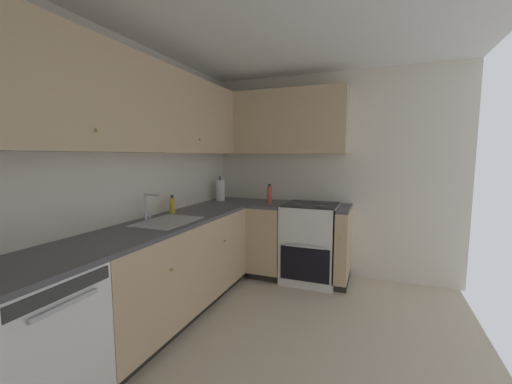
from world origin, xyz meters
The scene contains 16 objects.
ground_plane centered at (0.00, 0.00, -0.01)m, with size 4.08×2.92×0.02m, color beige.
wall_back centered at (0.00, 1.48, 1.23)m, with size 4.18×0.05×2.47m, color silver.
wall_right centered at (2.07, 0.00, 1.23)m, with size 0.05×3.02×2.47m, color silver.
dishwasher centered at (-0.85, 1.16, 0.44)m, with size 0.60×0.63×0.87m.
lower_cabinets_back centered at (0.45, 1.16, 0.44)m, with size 1.98×0.62×0.87m.
countertop_back centered at (0.45, 1.16, 0.89)m, with size 3.19×0.60×0.04m, color #4C4C51.
lower_cabinets_right centered at (1.74, 0.42, 0.44)m, with size 0.62×1.15×0.87m.
countertop_right centered at (1.74, 0.42, 0.89)m, with size 0.60×1.15×0.03m.
oven_range centered at (1.76, 0.15, 0.46)m, with size 0.68×0.62×1.05m.
upper_cabinets_back centered at (0.29, 1.30, 1.88)m, with size 2.87×0.34×0.75m.
upper_cabinets_right centered at (1.88, 0.62, 1.88)m, with size 0.32×1.68×0.75m.
sink centered at (0.35, 1.13, 0.86)m, with size 0.57×0.40×0.10m.
faucet centered at (0.35, 1.34, 1.05)m, with size 0.07×0.16×0.24m.
soap_bottle centered at (0.71, 1.34, 0.99)m, with size 0.05×0.05×0.18m.
paper_towel_roll centered at (1.70, 1.32, 1.04)m, with size 0.11×0.11×0.32m.
oil_bottle centered at (1.74, 0.67, 1.01)m, with size 0.07×0.07×0.23m.
Camera 1 is at (-1.89, -0.57, 1.48)m, focal length 22.20 mm.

